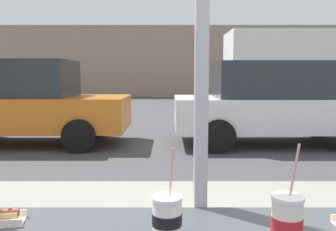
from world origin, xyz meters
name	(u,v)px	position (x,y,z in m)	size (l,w,h in m)	color
ground_plane	(174,130)	(0.00, 8.00, 0.00)	(60.00, 60.00, 0.00)	#424244
building_facade_far	(171,62)	(0.00, 22.70, 2.35)	(28.00, 1.20, 4.70)	gray
soda_cup_left	(168,218)	(-0.13, -0.24, 1.02)	(0.10, 0.10, 0.30)	white
soda_cup_right	(288,224)	(0.22, -0.32, 1.03)	(0.09, 0.09, 0.33)	silver
parked_car_orange	(25,102)	(-3.17, 6.12, 0.89)	(4.25, 1.92, 1.77)	orange
parked_car_white	(273,103)	(2.07, 6.12, 0.87)	(4.20, 2.01, 1.73)	silver
box_truck	(311,70)	(5.21, 12.06, 1.65)	(6.54, 2.44, 3.06)	silver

